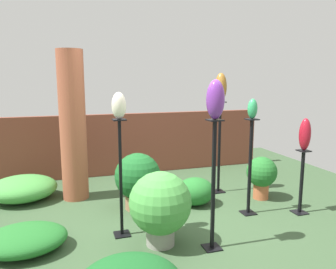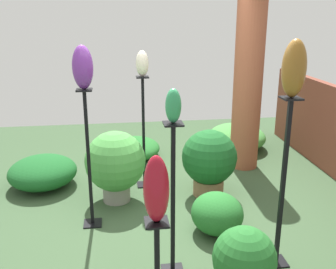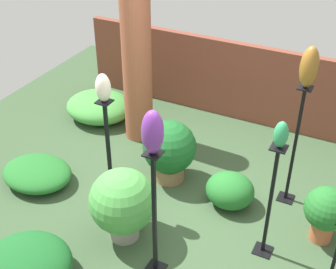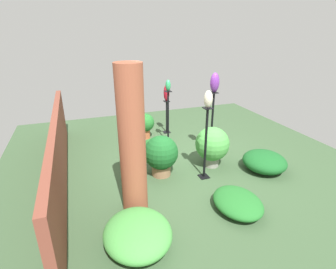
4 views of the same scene
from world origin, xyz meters
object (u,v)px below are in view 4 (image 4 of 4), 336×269
object	(u,v)px
pedestal_bronze	(131,121)
pedestal_ivory	(205,147)
art_vase_violet	(215,83)
potted_plant_front_right	(145,124)
art_vase_ruby	(167,93)
potted_plant_back_center	(212,145)
art_vase_bronze	(128,76)
brick_pillar	(132,143)
pedestal_jade	(168,120)
potted_plant_front_left	(161,154)
pedestal_violet	(212,126)
art_vase_jade	(168,85)
pedestal_ruby	(167,118)
art_vase_ivory	(208,99)

from	to	relation	value
pedestal_bronze	pedestal_ivory	xyz separation A→B (m)	(-1.90, -1.10, -0.05)
art_vase_violet	potted_plant_front_right	xyz separation A→B (m)	(1.48, 1.25, -1.33)
pedestal_bronze	pedestal_ivory	bearing A→B (deg)	-149.96
art_vase_ruby	potted_plant_back_center	bearing A→B (deg)	-173.10
art_vase_violet	potted_plant_back_center	size ratio (longest dim) A/B	0.49
art_vase_bronze	potted_plant_back_center	distance (m)	2.50
art_vase_bronze	art_vase_ruby	distance (m)	1.56
art_vase_bronze	pedestal_ivory	bearing A→B (deg)	-149.96
brick_pillar	pedestal_jade	size ratio (longest dim) A/B	1.72
potted_plant_back_center	potted_plant_front_left	bearing A→B (deg)	90.49
pedestal_violet	pedestal_jade	bearing A→B (deg)	38.82
pedestal_bronze	art_vase_jade	distance (m)	1.28
pedestal_ruby	art_vase_ruby	bearing A→B (deg)	165.96
pedestal_jade	pedestal_ivory	size ratio (longest dim) A/B	0.95
pedestal_jade	art_vase_ruby	world-z (taller)	art_vase_ruby
pedestal_ivory	potted_plant_back_center	distance (m)	0.58
art_vase_ivory	potted_plant_front_right	size ratio (longest dim) A/B	0.46
pedestal_bronze	potted_plant_back_center	world-z (taller)	pedestal_bronze
brick_pillar	potted_plant_front_right	bearing A→B (deg)	-18.28
art_vase_ivory	art_vase_bronze	bearing A→B (deg)	30.04
pedestal_ivory	pedestal_jade	bearing A→B (deg)	3.30
art_vase_bronze	art_vase_ivory	distance (m)	2.20
pedestal_bronze	brick_pillar	bearing A→B (deg)	169.14
art_vase_ivory	art_vase_jade	bearing A→B (deg)	3.30
pedestal_violet	potted_plant_front_left	distance (m)	1.58
art_vase_bronze	potted_plant_front_right	world-z (taller)	art_vase_bronze
potted_plant_back_center	potted_plant_front_right	world-z (taller)	potted_plant_back_center
pedestal_ivory	art_vase_jade	size ratio (longest dim) A/B	5.26
pedestal_ivory	potted_plant_front_left	bearing A→B (deg)	64.00
pedestal_ivory	art_vase_bronze	world-z (taller)	art_vase_bronze
art_vase_ruby	potted_plant_front_right	world-z (taller)	art_vase_ruby
art_vase_bronze	potted_plant_front_right	xyz separation A→B (m)	(0.53, -0.51, -1.41)
art_vase_bronze	art_vase_ivory	size ratio (longest dim) A/B	1.47
art_vase_jade	potted_plant_front_right	size ratio (longest dim) A/B	0.40
brick_pillar	potted_plant_front_right	size ratio (longest dim) A/B	3.43
art_vase_ruby	art_vase_violet	distance (m)	1.87
art_vase_ruby	potted_plant_back_center	distance (m)	2.36
art_vase_jade	potted_plant_front_left	xyz separation A→B (m)	(-1.51, 0.69, -1.08)
art_vase_ivory	potted_plant_front_right	world-z (taller)	art_vase_ivory
pedestal_bronze	art_vase_bronze	distance (m)	1.09
pedestal_jade	potted_plant_front_left	xyz separation A→B (m)	(-1.51, 0.69, -0.18)
brick_pillar	art_vase_ruby	distance (m)	3.57
pedestal_violet	potted_plant_front_right	distance (m)	1.96
art_vase_jade	potted_plant_back_center	distance (m)	1.90
pedestal_ivory	potted_plant_front_right	size ratio (longest dim) A/B	2.10
art_vase_ivory	potted_plant_front_left	distance (m)	1.48
pedestal_violet	art_vase_jade	distance (m)	1.49
art_vase_violet	pedestal_bronze	bearing A→B (deg)	61.61
pedestal_violet	art_vase_ivory	world-z (taller)	art_vase_ivory
art_vase_ivory	pedestal_ruby	bearing A→B (deg)	-2.36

